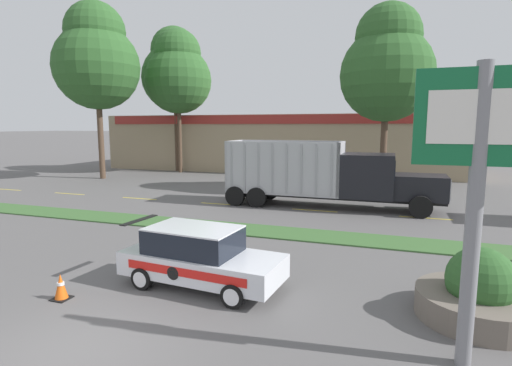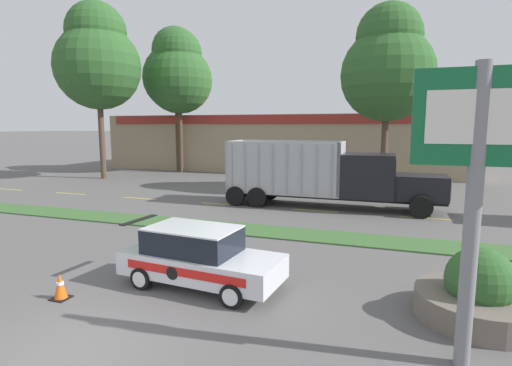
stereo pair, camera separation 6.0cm
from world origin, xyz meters
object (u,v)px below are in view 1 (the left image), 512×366
Objects in this scene: store_sign_post at (478,161)px; stone_planter at (480,295)px; traffic_cone at (61,287)px; dump_truck_mid at (346,179)px; rally_car at (199,256)px.

stone_planter is at bearing 73.52° from store_sign_post.
store_sign_post is 8.19× the size of traffic_cone.
dump_truck_mid reaches higher than rally_car.
dump_truck_mid reaches higher than traffic_cone.
rally_car is 1.66× the size of stone_planter.
traffic_cone is at bearing -146.65° from rally_car.
store_sign_post is at bearing -75.13° from dump_truck_mid.
store_sign_post is at bearing -15.69° from rally_car.
stone_planter is at bearing -69.83° from dump_truck_mid.
dump_truck_mid is 2.50× the size of rally_car.
dump_truck_mid is 17.19× the size of traffic_cone.
dump_truck_mid is 15.12m from traffic_cone.
traffic_cone is (-5.61, -13.98, -1.27)m from dump_truck_mid.
store_sign_post reaches higher than traffic_cone.
rally_car is at bearing -102.43° from dump_truck_mid.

